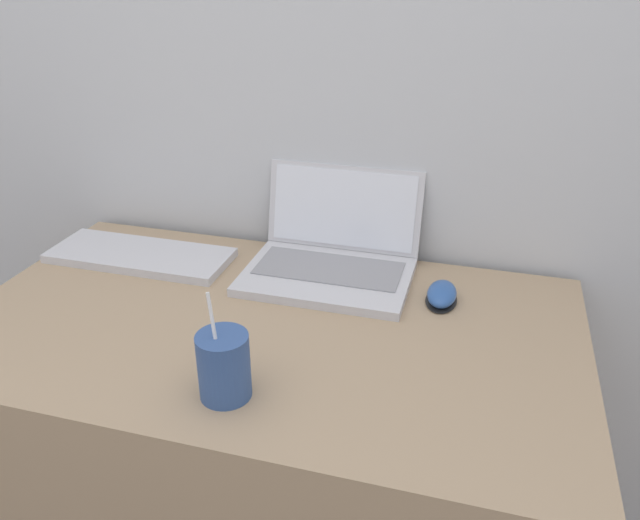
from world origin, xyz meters
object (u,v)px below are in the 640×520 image
drink_cup (224,365)px  external_keyboard (140,255)px  laptop (332,254)px  computer_mouse (442,295)px

drink_cup → external_keyboard: 0.57m
laptop → drink_cup: bearing=-96.7°
laptop → external_keyboard: size_ratio=0.85×
laptop → external_keyboard: laptop is taller
drink_cup → external_keyboard: bearing=134.2°
drink_cup → external_keyboard: size_ratio=0.45×
laptop → computer_mouse: (0.25, -0.07, -0.03)m
laptop → external_keyboard: 0.46m
laptop → drink_cup: size_ratio=1.91×
computer_mouse → external_keyboard: size_ratio=0.26×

